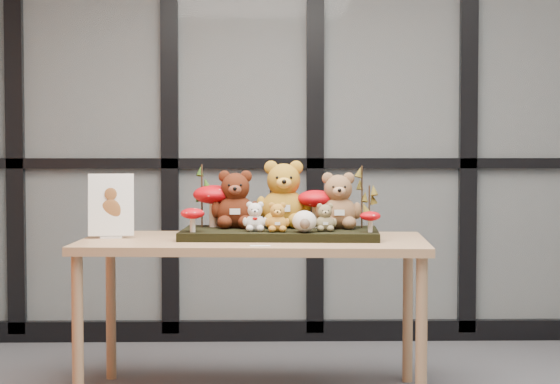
{
  "coord_description": "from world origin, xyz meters",
  "views": [
    {
      "loc": [
        -0.78,
        -3.46,
        1.19
      ],
      "look_at": [
        -0.68,
        1.11,
        0.95
      ],
      "focal_mm": 65.0,
      "sensor_mm": 36.0,
      "label": 1
    }
  ],
  "objects_px": {
    "bear_tan_back": "(338,198)",
    "mushroom_front_left": "(193,219)",
    "bear_pooh_yellow": "(284,191)",
    "mushroom_back_right": "(316,207)",
    "display_table": "(254,253)",
    "diorama_tray": "(280,234)",
    "sign_holder": "(111,208)",
    "bear_small_yellow": "(277,216)",
    "bear_white_bow": "(255,215)",
    "bear_beige_small": "(325,216)",
    "mushroom_back_left": "(214,204)",
    "plush_cream_hedgehog": "(304,220)",
    "bear_brown_medium": "(235,196)",
    "mushroom_front_right": "(370,221)"
  },
  "relations": [
    {
      "from": "bear_tan_back",
      "to": "mushroom_front_left",
      "type": "distance_m",
      "value": 0.7
    },
    {
      "from": "bear_pooh_yellow",
      "to": "mushroom_back_right",
      "type": "bearing_deg",
      "value": -7.81
    },
    {
      "from": "display_table",
      "to": "bear_pooh_yellow",
      "type": "bearing_deg",
      "value": 53.79
    },
    {
      "from": "diorama_tray",
      "to": "sign_holder",
      "type": "height_order",
      "value": "sign_holder"
    },
    {
      "from": "diorama_tray",
      "to": "bear_pooh_yellow",
      "type": "distance_m",
      "value": 0.23
    },
    {
      "from": "bear_tan_back",
      "to": "bear_small_yellow",
      "type": "bearing_deg",
      "value": -145.55
    },
    {
      "from": "display_table",
      "to": "bear_pooh_yellow",
      "type": "xyz_separation_m",
      "value": [
        0.14,
        0.17,
        0.28
      ]
    },
    {
      "from": "bear_white_bow",
      "to": "bear_beige_small",
      "type": "distance_m",
      "value": 0.32
    },
    {
      "from": "sign_holder",
      "to": "bear_pooh_yellow",
      "type": "bearing_deg",
      "value": 1.78
    },
    {
      "from": "bear_white_bow",
      "to": "mushroom_back_left",
      "type": "bearing_deg",
      "value": 133.51
    },
    {
      "from": "sign_holder",
      "to": "plush_cream_hedgehog",
      "type": "bearing_deg",
      "value": -16.43
    },
    {
      "from": "sign_holder",
      "to": "bear_white_bow",
      "type": "bearing_deg",
      "value": -14.24
    },
    {
      "from": "mushroom_back_right",
      "to": "bear_beige_small",
      "type": "bearing_deg",
      "value": -80.57
    },
    {
      "from": "mushroom_front_left",
      "to": "bear_white_bow",
      "type": "bearing_deg",
      "value": 7.27
    },
    {
      "from": "bear_pooh_yellow",
      "to": "mushroom_back_left",
      "type": "relative_size",
      "value": 1.58
    },
    {
      "from": "plush_cream_hedgehog",
      "to": "bear_brown_medium",
      "type": "bearing_deg",
      "value": 145.04
    },
    {
      "from": "bear_brown_medium",
      "to": "plush_cream_hedgehog",
      "type": "xyz_separation_m",
      "value": [
        0.31,
        -0.25,
        -0.09
      ]
    },
    {
      "from": "display_table",
      "to": "bear_small_yellow",
      "type": "height_order",
      "value": "bear_small_yellow"
    },
    {
      "from": "bear_brown_medium",
      "to": "mushroom_front_left",
      "type": "height_order",
      "value": "bear_brown_medium"
    },
    {
      "from": "bear_small_yellow",
      "to": "bear_white_bow",
      "type": "relative_size",
      "value": 0.99
    },
    {
      "from": "bear_white_bow",
      "to": "mushroom_back_right",
      "type": "xyz_separation_m",
      "value": [
        0.29,
        0.18,
        0.02
      ]
    },
    {
      "from": "mushroom_back_right",
      "to": "mushroom_front_left",
      "type": "xyz_separation_m",
      "value": [
        -0.57,
        -0.21,
        -0.04
      ]
    },
    {
      "from": "plush_cream_hedgehog",
      "to": "mushroom_back_left",
      "type": "xyz_separation_m",
      "value": [
        -0.42,
        0.3,
        0.06
      ]
    },
    {
      "from": "bear_brown_medium",
      "to": "plush_cream_hedgehog",
      "type": "bearing_deg",
      "value": -34.96
    },
    {
      "from": "bear_brown_medium",
      "to": "mushroom_front_right",
      "type": "distance_m",
      "value": 0.67
    },
    {
      "from": "bear_tan_back",
      "to": "mushroom_front_left",
      "type": "relative_size",
      "value": 2.41
    },
    {
      "from": "bear_pooh_yellow",
      "to": "sign_holder",
      "type": "bearing_deg",
      "value": -168.55
    },
    {
      "from": "mushroom_back_right",
      "to": "mushroom_front_left",
      "type": "bearing_deg",
      "value": -159.57
    },
    {
      "from": "bear_white_bow",
      "to": "plush_cream_hedgehog",
      "type": "xyz_separation_m",
      "value": [
        0.22,
        -0.07,
        -0.02
      ]
    },
    {
      "from": "bear_white_bow",
      "to": "bear_beige_small",
      "type": "xyz_separation_m",
      "value": [
        0.32,
        -0.01,
        -0.0
      ]
    },
    {
      "from": "diorama_tray",
      "to": "bear_small_yellow",
      "type": "relative_size",
      "value": 6.16
    },
    {
      "from": "bear_tan_back",
      "to": "plush_cream_hedgehog",
      "type": "bearing_deg",
      "value": -125.74
    },
    {
      "from": "plush_cream_hedgehog",
      "to": "mushroom_back_right",
      "type": "bearing_deg",
      "value": 78.42
    },
    {
      "from": "display_table",
      "to": "bear_beige_small",
      "type": "xyz_separation_m",
      "value": [
        0.32,
        -0.05,
        0.17
      ]
    },
    {
      "from": "bear_pooh_yellow",
      "to": "bear_small_yellow",
      "type": "relative_size",
      "value": 2.37
    },
    {
      "from": "display_table",
      "to": "bear_tan_back",
      "type": "bearing_deg",
      "value": 18.08
    },
    {
      "from": "mushroom_back_left",
      "to": "bear_white_bow",
      "type": "bearing_deg",
      "value": -50.04
    },
    {
      "from": "mushroom_front_left",
      "to": "mushroom_front_right",
      "type": "xyz_separation_m",
      "value": [
        0.8,
        -0.03,
        -0.01
      ]
    },
    {
      "from": "sign_holder",
      "to": "mushroom_front_left",
      "type": "bearing_deg",
      "value": -24.87
    },
    {
      "from": "display_table",
      "to": "sign_holder",
      "type": "height_order",
      "value": "sign_holder"
    },
    {
      "from": "bear_beige_small",
      "to": "mushroom_back_left",
      "type": "xyz_separation_m",
      "value": [
        -0.51,
        0.25,
        0.04
      ]
    },
    {
      "from": "bear_brown_medium",
      "to": "mushroom_back_right",
      "type": "height_order",
      "value": "bear_brown_medium"
    },
    {
      "from": "plush_cream_hedgehog",
      "to": "mushroom_back_left",
      "type": "distance_m",
      "value": 0.52
    },
    {
      "from": "bear_small_yellow",
      "to": "bear_white_bow",
      "type": "height_order",
      "value": "bear_white_bow"
    },
    {
      "from": "plush_cream_hedgehog",
      "to": "sign_holder",
      "type": "distance_m",
      "value": 0.9
    },
    {
      "from": "bear_brown_medium",
      "to": "bear_white_bow",
      "type": "bearing_deg",
      "value": -59.48
    },
    {
      "from": "bear_beige_small",
      "to": "plush_cream_hedgehog",
      "type": "bearing_deg",
      "value": -146.77
    },
    {
      "from": "display_table",
      "to": "bear_tan_back",
      "type": "height_order",
      "value": "bear_tan_back"
    },
    {
      "from": "bear_white_bow",
      "to": "mushroom_front_right",
      "type": "bearing_deg",
      "value": -3.27
    },
    {
      "from": "bear_tan_back",
      "to": "mushroom_back_left",
      "type": "bearing_deg",
      "value": 174.15
    }
  ]
}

